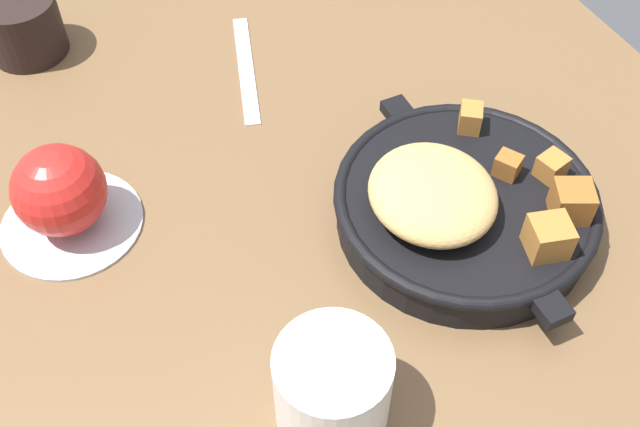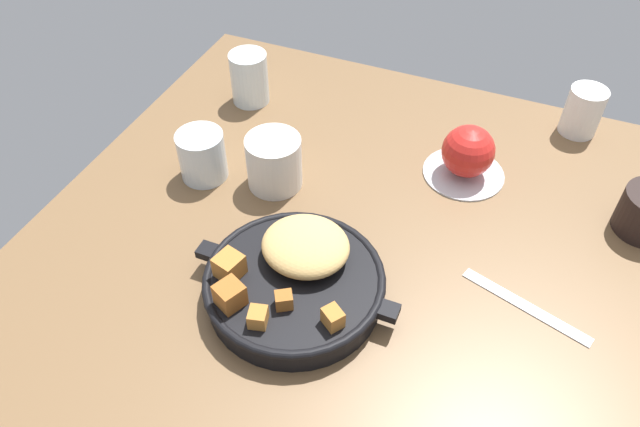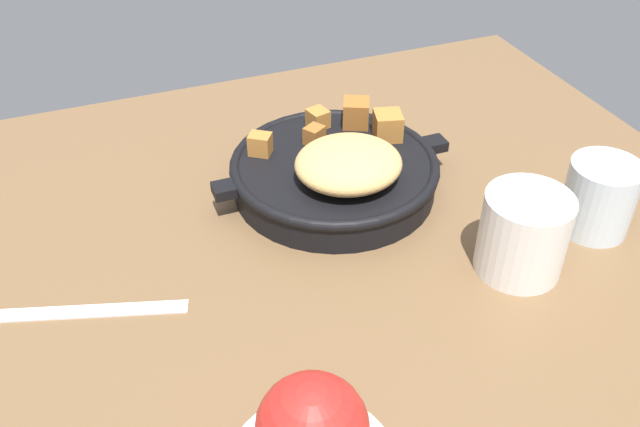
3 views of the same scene
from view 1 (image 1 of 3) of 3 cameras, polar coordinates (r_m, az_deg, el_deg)
The scene contains 7 objects.
ground_plane at distance 70.74cm, azimuth -1.04°, elevation -1.34°, with size 94.72×87.05×2.40cm, color brown.
cast_iron_skillet at distance 68.55cm, azimuth 10.48°, elevation 0.72°, with size 27.72×23.40×7.89cm.
saucer_plate at distance 73.03cm, azimuth -17.92°, elevation -0.61°, with size 12.78×12.78×0.60cm, color #B7BABF.
red_apple at distance 69.85cm, azimuth -18.78°, elevation 1.64°, with size 8.14×8.14×8.14cm, color red.
butter_knife at distance 85.13cm, azimuth -5.51°, elevation 10.69°, with size 17.69×1.60×0.36cm, color silver.
coffee_mug_dark at distance 91.14cm, azimuth -21.17°, elevation 12.81°, with size 8.34×8.34×6.58cm, color black.
ceramic_mug_white at distance 56.18cm, azimuth 0.92°, elevation -12.88°, with size 8.42×8.42×8.43cm, color silver.
Camera 1 is at (-40.03, 17.41, 54.46)cm, focal length 43.16 mm.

